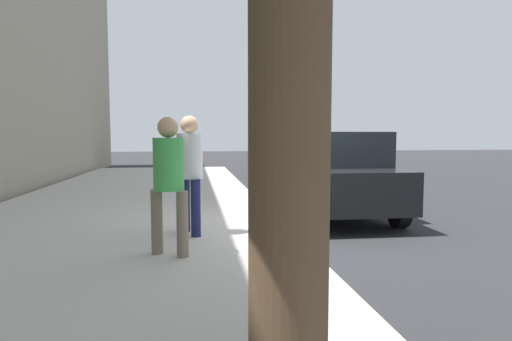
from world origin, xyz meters
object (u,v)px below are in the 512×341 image
at_px(pedestrian_bystander, 169,174).
at_px(pedestrian_at_meter, 190,164).
at_px(parking_meter, 253,168).
at_px(parked_sedan_near, 331,173).

bearing_deg(pedestrian_bystander, pedestrian_at_meter, 18.08).
distance_m(pedestrian_at_meter, pedestrian_bystander, 1.21).
xyz_separation_m(parking_meter, pedestrian_at_meter, (-0.25, 1.03, 0.10)).
distance_m(parking_meter, pedestrian_at_meter, 1.07).
height_order(parking_meter, parked_sedan_near, parked_sedan_near).
relative_size(parking_meter, pedestrian_bystander, 0.79).
bearing_deg(pedestrian_at_meter, pedestrian_bystander, -126.25).
xyz_separation_m(pedestrian_bystander, parked_sedan_near, (3.18, -3.24, -0.31)).
bearing_deg(parked_sedan_near, pedestrian_at_meter, 123.93).
relative_size(pedestrian_at_meter, parked_sedan_near, 0.42).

